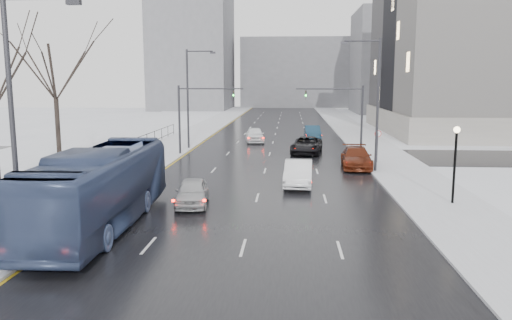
% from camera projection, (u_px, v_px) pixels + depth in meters
% --- Properties ---
extents(road, '(16.00, 150.00, 0.04)m').
position_uv_depth(road, '(274.00, 141.00, 58.17)').
color(road, black).
rests_on(road, ground).
extents(cross_road, '(130.00, 10.00, 0.04)m').
position_uv_depth(cross_road, '(269.00, 156.00, 46.35)').
color(cross_road, black).
rests_on(cross_road, ground).
extents(sidewalk_left, '(5.00, 150.00, 0.16)m').
position_uv_depth(sidewalk_left, '(185.00, 139.00, 58.87)').
color(sidewalk_left, silver).
rests_on(sidewalk_left, ground).
extents(sidewalk_right, '(5.00, 150.00, 0.16)m').
position_uv_depth(sidewalk_right, '(365.00, 141.00, 57.46)').
color(sidewalk_right, silver).
rests_on(sidewalk_right, ground).
extents(park_strip, '(14.00, 150.00, 0.12)m').
position_uv_depth(park_strip, '(106.00, 139.00, 59.52)').
color(park_strip, white).
rests_on(park_strip, ground).
extents(tree_park_e, '(9.45, 9.45, 13.50)m').
position_uv_depth(tree_park_e, '(60.00, 161.00, 43.64)').
color(tree_park_e, black).
rests_on(tree_park_e, ground).
extents(iron_fence, '(0.06, 70.00, 1.30)m').
position_uv_depth(iron_fence, '(36.00, 184.00, 29.35)').
color(iron_fence, black).
rests_on(iron_fence, sidewalk_left).
extents(streetlight_r_mid, '(2.95, 0.25, 10.00)m').
position_uv_depth(streetlight_r_mid, '(375.00, 98.00, 37.04)').
color(streetlight_r_mid, '#2D2D33').
rests_on(streetlight_r_mid, ground).
extents(streetlight_l_near, '(2.95, 0.25, 10.00)m').
position_uv_depth(streetlight_l_near, '(18.00, 116.00, 18.43)').
color(streetlight_l_near, '#2D2D33').
rests_on(streetlight_l_near, ground).
extents(streetlight_l_far, '(2.95, 0.25, 10.00)m').
position_uv_depth(streetlight_l_far, '(190.00, 94.00, 49.96)').
color(streetlight_l_far, '#2D2D33').
rests_on(streetlight_l_far, ground).
extents(lamppost_r_mid, '(0.36, 0.36, 4.28)m').
position_uv_depth(lamppost_r_mid, '(455.00, 154.00, 27.41)').
color(lamppost_r_mid, black).
rests_on(lamppost_r_mid, sidewalk_right).
extents(mast_signal_right, '(6.10, 0.33, 6.50)m').
position_uv_depth(mast_signal_right, '(350.00, 112.00, 45.21)').
color(mast_signal_right, '#2D2D33').
rests_on(mast_signal_right, ground).
extents(mast_signal_left, '(6.10, 0.33, 6.50)m').
position_uv_depth(mast_signal_left, '(191.00, 111.00, 46.20)').
color(mast_signal_left, '#2D2D33').
rests_on(mast_signal_left, ground).
extents(no_uturn_sign, '(0.60, 0.06, 2.70)m').
position_uv_depth(no_uturn_sign, '(378.00, 137.00, 41.43)').
color(no_uturn_sign, '#2D2D33').
rests_on(no_uturn_sign, sidewalk_right).
extents(bldg_far_right, '(24.00, 20.00, 22.00)m').
position_uv_depth(bldg_far_right, '(410.00, 62.00, 108.76)').
color(bldg_far_right, slate).
rests_on(bldg_far_right, ground).
extents(bldg_far_left, '(18.00, 22.00, 28.00)m').
position_uv_depth(bldg_far_left, '(193.00, 52.00, 121.51)').
color(bldg_far_left, slate).
rests_on(bldg_far_left, ground).
extents(bldg_far_center, '(30.00, 18.00, 18.00)m').
position_uv_depth(bldg_far_center, '(298.00, 73.00, 135.32)').
color(bldg_far_center, slate).
rests_on(bldg_far_center, ground).
extents(bus, '(3.48, 13.53, 3.75)m').
position_uv_depth(bus, '(101.00, 188.00, 23.51)').
color(bus, '#3A4971').
rests_on(bus, road).
extents(sedan_center_near, '(2.19, 4.47, 1.47)m').
position_uv_depth(sedan_center_near, '(192.00, 192.00, 27.75)').
color(sedan_center_near, '#B2B4B6').
rests_on(sedan_center_near, road).
extents(sedan_right_near, '(2.01, 5.17, 1.68)m').
position_uv_depth(sedan_right_near, '(298.00, 173.00, 32.86)').
color(sedan_right_near, white).
rests_on(sedan_right_near, road).
extents(sedan_right_cross, '(3.41, 6.10, 1.61)m').
position_uv_depth(sedan_right_cross, '(307.00, 145.00, 47.45)').
color(sedan_right_cross, black).
rests_on(sedan_right_cross, road).
extents(sedan_right_far, '(2.60, 5.78, 1.64)m').
position_uv_depth(sedan_right_far, '(356.00, 158.00, 39.71)').
color(sedan_right_far, '#5C210F').
rests_on(sedan_right_far, road).
extents(sedan_center_far, '(2.57, 5.14, 1.68)m').
position_uv_depth(sedan_center_far, '(255.00, 135.00, 56.32)').
color(sedan_center_far, white).
rests_on(sedan_center_far, road).
extents(sedan_right_distant, '(1.89, 5.02, 1.64)m').
position_uv_depth(sedan_right_distant, '(312.00, 133.00, 58.96)').
color(sedan_right_distant, navy).
rests_on(sedan_right_distant, road).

